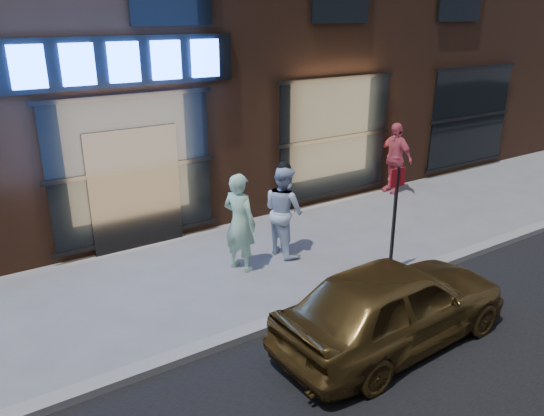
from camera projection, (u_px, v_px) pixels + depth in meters
The scene contains 7 objects.
ground at pixel (235, 340), 7.63m from camera, with size 90.00×90.00×0.00m, color slate.
curb at pixel (235, 337), 7.61m from camera, with size 60.00×0.25×0.12m, color gray.
man_bowtie at pixel (240, 222), 9.45m from camera, with size 0.67×0.44×1.82m, color #ACE3C4.
man_cap at pixel (284, 211), 10.09m from camera, with size 0.86×0.67×1.77m, color white.
passerby at pixel (394, 158), 13.65m from camera, with size 1.07×0.45×1.82m, color #EA6077.
gold_sedan at pixel (394, 304), 7.37m from camera, with size 1.48×3.68×1.25m, color brown.
sign_post at pixel (395, 212), 9.08m from camera, with size 0.32×0.06×2.02m.
Camera 1 is at (-3.09, -5.73, 4.44)m, focal length 35.00 mm.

